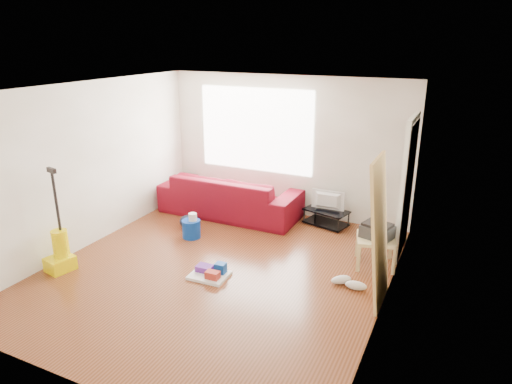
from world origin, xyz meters
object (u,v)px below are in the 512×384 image
at_px(side_table, 376,242).
at_px(bucket, 192,237).
at_px(sofa, 230,214).
at_px(cleaning_tray, 211,273).
at_px(tv_stand, 326,217).
at_px(backpack, 190,228).
at_px(vacuum, 60,252).

distance_m(side_table, bucket, 2.94).
bearing_deg(sofa, cleaning_tray, 111.71).
distance_m(sofa, bucket, 1.18).
distance_m(tv_stand, backpack, 2.36).
bearing_deg(vacuum, sofa, 81.02).
xyz_separation_m(sofa, tv_stand, (1.74, 0.27, 0.15)).
height_order(tv_stand, side_table, side_table).
height_order(sofa, cleaning_tray, sofa).
height_order(sofa, side_table, side_table).
relative_size(tv_stand, bucket, 2.74).
height_order(cleaning_tray, backpack, cleaning_tray).
bearing_deg(tv_stand, backpack, -136.83).
height_order(bucket, vacuum, vacuum).
bearing_deg(side_table, bucket, -173.78).
xyz_separation_m(tv_stand, side_table, (1.07, -1.13, 0.21)).
bearing_deg(bucket, side_table, 6.22).
bearing_deg(vacuum, tv_stand, 60.13).
height_order(side_table, vacuum, vacuum).
bearing_deg(side_table, backpack, -179.96).
xyz_separation_m(side_table, vacuum, (-3.95, -2.01, -0.09)).
bearing_deg(backpack, tv_stand, 50.30).
bearing_deg(sofa, bucket, 85.84).
bearing_deg(sofa, backpack, 69.41).
bearing_deg(backpack, sofa, 91.00).
bearing_deg(tv_stand, sofa, -156.74).
distance_m(tv_stand, bucket, 2.34).
bearing_deg(cleaning_tray, tv_stand, 70.01).
height_order(sofa, tv_stand, sofa).
height_order(side_table, backpack, side_table).
xyz_separation_m(side_table, cleaning_tray, (-1.95, -1.30, -0.30)).
xyz_separation_m(side_table, backpack, (-3.13, -0.00, -0.36)).
bearing_deg(cleaning_tray, sofa, 111.71).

